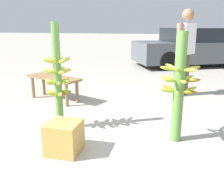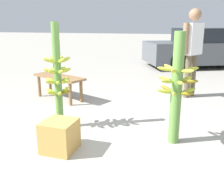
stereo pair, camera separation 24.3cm
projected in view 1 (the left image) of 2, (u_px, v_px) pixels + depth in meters
The scene contains 7 objects.
ground_plane at pixel (106, 146), 3.06m from camera, with size 80.00×80.00×0.00m, color #9E998E.
banana_stalk_left at pixel (58, 77), 3.39m from camera, with size 0.39×0.39×1.48m.
banana_stalk_center at pixel (179, 86), 3.04m from camera, with size 0.49×0.50×1.37m.
vendor_person at pixel (186, 45), 5.02m from camera, with size 0.42×0.61×1.74m.
market_bench at pixel (54, 81), 4.82m from camera, with size 1.22×0.78×0.47m.
parked_car at pixel (193, 48), 8.95m from camera, with size 4.43×3.35×1.33m.
produce_crate at pixel (64, 137), 2.87m from camera, with size 0.37×0.37×0.37m.
Camera 1 is at (0.74, -2.68, 1.43)m, focal length 40.00 mm.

